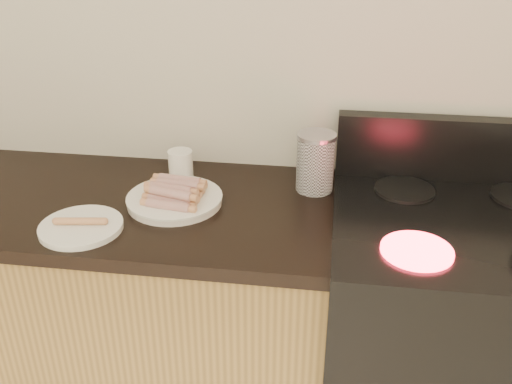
# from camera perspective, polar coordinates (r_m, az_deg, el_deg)

# --- Properties ---
(wall_back) EXTENTS (4.00, 0.04, 2.60)m
(wall_back) POSITION_cam_1_polar(r_m,az_deg,el_deg) (1.82, -4.34, 14.57)
(wall_back) COLOR silver
(wall_back) RESTS_ON ground
(cabinet_base) EXTENTS (2.20, 0.59, 0.86)m
(cabinet_base) POSITION_cam_1_polar(r_m,az_deg,el_deg) (2.19, -23.86, -10.84)
(cabinet_base) COLOR olive
(cabinet_base) RESTS_ON floor
(stove) EXTENTS (0.76, 0.65, 0.91)m
(stove) POSITION_cam_1_polar(r_m,az_deg,el_deg) (1.92, 18.66, -14.81)
(stove) COLOR black
(stove) RESTS_ON floor
(stove_panel) EXTENTS (0.76, 0.06, 0.20)m
(stove_panel) POSITION_cam_1_polar(r_m,az_deg,el_deg) (1.87, 19.84, 4.03)
(stove_panel) COLOR black
(stove_panel) RESTS_ON stove
(burner_near_left) EXTENTS (0.18, 0.18, 0.01)m
(burner_near_left) POSITION_cam_1_polar(r_m,az_deg,el_deg) (1.48, 15.78, -5.66)
(burner_near_left) COLOR #FF1E2D
(burner_near_left) RESTS_ON stove
(burner_far_left) EXTENTS (0.18, 0.18, 0.01)m
(burner_far_left) POSITION_cam_1_polar(r_m,az_deg,el_deg) (1.78, 14.64, 0.22)
(burner_far_left) COLOR black
(burner_far_left) RESTS_ON stove
(main_plate) EXTENTS (0.32, 0.32, 0.02)m
(main_plate) POSITION_cam_1_polar(r_m,az_deg,el_deg) (1.69, -8.13, -0.85)
(main_plate) COLOR white
(main_plate) RESTS_ON counter_slab
(side_plate) EXTENTS (0.29, 0.29, 0.02)m
(side_plate) POSITION_cam_1_polar(r_m,az_deg,el_deg) (1.61, -17.09, -3.36)
(side_plate) COLOR white
(side_plate) RESTS_ON counter_slab
(hotdog_pile) EXTENTS (0.13, 0.20, 0.05)m
(hotdog_pile) POSITION_cam_1_polar(r_m,az_deg,el_deg) (1.67, -8.20, 0.13)
(hotdog_pile) COLOR maroon
(hotdog_pile) RESTS_ON main_plate
(plain_sausages) EXTENTS (0.13, 0.04, 0.02)m
(plain_sausages) POSITION_cam_1_polar(r_m,az_deg,el_deg) (1.60, -17.17, -2.80)
(plain_sausages) COLOR tan
(plain_sausages) RESTS_ON side_plate
(canister) EXTENTS (0.12, 0.12, 0.18)m
(canister) POSITION_cam_1_polar(r_m,az_deg,el_deg) (1.73, 5.96, 3.00)
(canister) COLOR white
(canister) RESTS_ON counter_slab
(mug) EXTENTS (0.10, 0.10, 0.10)m
(mug) POSITION_cam_1_polar(r_m,az_deg,el_deg) (1.82, -7.54, 2.66)
(mug) COLOR white
(mug) RESTS_ON counter_slab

